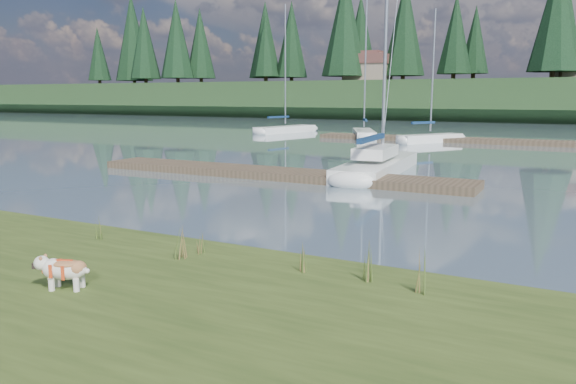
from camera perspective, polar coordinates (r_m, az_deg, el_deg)
The scene contains 22 objects.
ground at distance 41.18m, azimuth 18.01°, elevation 4.80°, with size 200.00×200.00×0.00m, color slate.
ridge at distance 83.75m, azimuth 23.25°, elevation 8.49°, with size 200.00×20.00×5.00m, color #1C3218.
bulldog at distance 9.13m, azimuth -21.77°, elevation -7.24°, with size 0.86×0.57×0.50m.
sailboat_main at distance 24.54m, azimuth 9.51°, elevation 3.07°, with size 2.56×9.22×13.07m.
dock_near at distance 22.54m, azimuth -1.59°, elevation 1.92°, with size 16.00×2.00×0.30m, color #4C3D2C.
dock_far at distance 40.88m, azimuth 20.79°, elevation 4.82°, with size 26.00×2.20×0.30m, color #4C3D2C.
sailboat_bg_0 at distance 50.23m, azimuth 0.23°, elevation 6.46°, with size 3.21×7.71×11.03m.
sailboat_bg_1 at distance 45.14m, azimuth 7.65°, elevation 6.00°, with size 4.20×7.05×10.70m.
sailboat_bg_2 at distance 40.70m, azimuth 14.75°, elevation 5.38°, with size 4.10×5.61×9.09m.
weed_0 at distance 10.24m, azimuth -10.93°, elevation -5.11°, with size 0.17×0.14×0.67m.
weed_1 at distance 10.50m, azimuth -9.02°, elevation -5.23°, with size 0.17×0.14×0.44m.
weed_2 at distance 8.91m, azimuth 8.29°, elevation -7.26°, with size 0.17×0.14×0.68m.
weed_3 at distance 12.01m, azimuth -18.85°, elevation -3.63°, with size 0.17×0.14×0.49m.
weed_4 at distance 9.28m, azimuth 1.39°, elevation -6.95°, with size 0.17×0.14×0.50m.
weed_5 at distance 8.49m, azimuth 13.65°, elevation -8.24°, with size 0.17×0.14×0.70m.
mud_lip at distance 11.69m, azimuth -10.00°, elevation -6.06°, with size 60.00×0.50×0.14m, color #33281C.
conifer_0 at distance 99.63m, azimuth -11.25°, elevation 15.01°, with size 5.72×5.72×14.15m.
conifer_1 at distance 94.36m, azimuth -2.28°, elevation 14.66°, with size 4.40×4.40×11.30m.
conifer_2 at distance 85.34m, azimuth 5.79°, elevation 16.67°, with size 6.60×6.60×16.05m.
conifer_3 at distance 84.61m, azimuth 16.64°, elevation 15.15°, with size 4.84×4.84×12.25m.
conifer_4 at distance 77.20m, azimuth 25.66°, elevation 16.19°, with size 6.16×6.16×15.10m.
house_0 at distance 85.61m, azimuth 8.14°, elevation 12.41°, with size 6.30×5.30×4.65m.
Camera 1 is at (6.94, -10.46, 3.23)m, focal length 35.00 mm.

